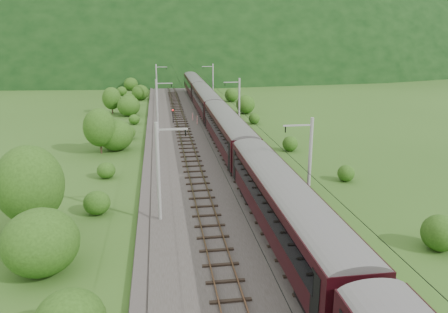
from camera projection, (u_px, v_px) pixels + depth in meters
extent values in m
plane|color=#2C4F18|center=(236.00, 218.00, 36.34)|extent=(600.00, 600.00, 0.00)
cube|color=#38332D|center=(219.00, 178.00, 45.81)|extent=(14.00, 220.00, 0.30)
cube|color=#523623|center=(189.00, 176.00, 45.27)|extent=(0.08, 220.00, 0.15)
cube|color=#523623|center=(203.00, 176.00, 45.47)|extent=(0.08, 220.00, 0.15)
cube|color=black|center=(196.00, 177.00, 45.41)|extent=(2.40, 220.00, 0.12)
cube|color=#523623|center=(235.00, 174.00, 45.95)|extent=(0.08, 220.00, 0.15)
cube|color=#523623|center=(248.00, 174.00, 46.16)|extent=(0.08, 220.00, 0.15)
cube|color=black|center=(241.00, 175.00, 46.09)|extent=(2.40, 220.00, 0.12)
cylinder|color=gray|center=(158.00, 172.00, 34.27)|extent=(0.28, 0.28, 8.00)
cube|color=gray|center=(172.00, 129.00, 33.51)|extent=(2.40, 0.12, 0.12)
cylinder|color=black|center=(185.00, 133.00, 33.74)|extent=(0.10, 0.10, 0.50)
cylinder|color=gray|center=(157.00, 107.00, 64.71)|extent=(0.28, 0.28, 8.00)
cube|color=gray|center=(164.00, 83.00, 63.95)|extent=(2.40, 0.12, 0.12)
cylinder|color=black|center=(171.00, 85.00, 64.18)|extent=(0.10, 0.10, 0.50)
cylinder|color=gray|center=(157.00, 83.00, 95.14)|extent=(0.28, 0.28, 8.00)
cube|color=gray|center=(162.00, 67.00, 94.39)|extent=(2.40, 0.12, 0.12)
cylinder|color=black|center=(166.00, 68.00, 94.61)|extent=(0.10, 0.10, 0.50)
cylinder|color=gray|center=(156.00, 71.00, 125.58)|extent=(0.28, 0.28, 8.00)
cube|color=gray|center=(160.00, 59.00, 124.82)|extent=(2.40, 0.12, 0.12)
cylinder|color=black|center=(164.00, 60.00, 125.05)|extent=(0.10, 0.10, 0.50)
cylinder|color=gray|center=(156.00, 63.00, 156.01)|extent=(0.28, 0.28, 8.00)
cube|color=gray|center=(159.00, 53.00, 155.26)|extent=(2.40, 0.12, 0.12)
cylinder|color=black|center=(162.00, 54.00, 155.48)|extent=(0.10, 0.10, 0.50)
cylinder|color=gray|center=(310.00, 165.00, 36.05)|extent=(0.28, 0.28, 8.00)
cube|color=gray|center=(298.00, 125.00, 34.95)|extent=(2.40, 0.12, 0.12)
cylinder|color=black|center=(285.00, 129.00, 34.89)|extent=(0.10, 0.10, 0.50)
cylinder|color=gray|center=(239.00, 105.00, 66.49)|extent=(0.28, 0.28, 8.00)
cube|color=gray|center=(232.00, 82.00, 65.38)|extent=(2.40, 0.12, 0.12)
cylinder|color=black|center=(225.00, 84.00, 65.32)|extent=(0.10, 0.10, 0.50)
cylinder|color=gray|center=(213.00, 82.00, 96.92)|extent=(0.28, 0.28, 8.00)
cube|color=gray|center=(207.00, 66.00, 95.82)|extent=(2.40, 0.12, 0.12)
cylinder|color=black|center=(203.00, 68.00, 95.76)|extent=(0.10, 0.10, 0.50)
cylinder|color=gray|center=(199.00, 70.00, 127.36)|extent=(0.28, 0.28, 8.00)
cube|color=gray|center=(195.00, 58.00, 126.25)|extent=(2.40, 0.12, 0.12)
cylinder|color=black|center=(192.00, 59.00, 126.19)|extent=(0.10, 0.10, 0.50)
cylinder|color=gray|center=(191.00, 63.00, 157.79)|extent=(0.28, 0.28, 8.00)
cube|color=gray|center=(187.00, 53.00, 156.69)|extent=(2.40, 0.12, 0.12)
cylinder|color=black|center=(185.00, 54.00, 156.63)|extent=(0.10, 0.10, 0.50)
cylinder|color=black|center=(195.00, 113.00, 43.56)|extent=(0.03, 198.00, 0.03)
cylinder|color=black|center=(242.00, 112.00, 44.25)|extent=(0.03, 198.00, 0.03)
ellipsoid|color=black|center=(166.00, 56.00, 283.63)|extent=(504.00, 360.00, 244.00)
cube|color=black|center=(283.00, 205.00, 30.58)|extent=(3.16, 24.00, 3.27)
cylinder|color=slate|center=(284.00, 186.00, 30.18)|extent=(3.16, 23.88, 3.16)
cube|color=black|center=(261.00, 201.00, 30.24)|extent=(0.05, 21.12, 1.25)
cube|color=black|center=(305.00, 199.00, 30.70)|extent=(0.05, 21.12, 1.25)
cube|color=black|center=(326.00, 302.00, 23.17)|extent=(2.40, 3.49, 0.98)
cube|color=black|center=(256.00, 192.00, 39.15)|extent=(2.40, 3.49, 0.98)
cube|color=black|center=(228.00, 130.00, 54.17)|extent=(3.16, 24.00, 3.27)
cylinder|color=slate|center=(228.00, 119.00, 53.77)|extent=(3.16, 23.88, 3.16)
cube|color=black|center=(215.00, 127.00, 53.83)|extent=(0.05, 21.12, 1.25)
cube|color=black|center=(240.00, 127.00, 54.29)|extent=(0.05, 21.12, 1.25)
cube|color=black|center=(240.00, 166.00, 46.76)|extent=(2.40, 3.49, 0.98)
cube|color=black|center=(218.00, 132.00, 62.74)|extent=(2.40, 3.49, 0.98)
cube|color=black|center=(206.00, 101.00, 77.76)|extent=(3.16, 24.00, 3.27)
cylinder|color=slate|center=(206.00, 92.00, 77.36)|extent=(3.16, 23.88, 3.16)
cube|color=black|center=(197.00, 99.00, 77.42)|extent=(0.05, 21.12, 1.25)
cube|color=black|center=(215.00, 98.00, 77.88)|extent=(0.05, 21.12, 1.25)
cube|color=black|center=(212.00, 121.00, 70.35)|extent=(2.40, 3.49, 0.98)
cube|color=black|center=(201.00, 105.00, 86.33)|extent=(2.40, 3.49, 0.98)
cube|color=black|center=(194.00, 85.00, 101.35)|extent=(3.16, 24.00, 3.27)
cylinder|color=slate|center=(194.00, 78.00, 100.95)|extent=(3.16, 23.88, 3.16)
cube|color=black|center=(187.00, 83.00, 101.01)|extent=(0.05, 21.12, 1.25)
cube|color=black|center=(201.00, 83.00, 101.47)|extent=(0.05, 21.12, 1.25)
cube|color=black|center=(198.00, 99.00, 93.95)|extent=(2.40, 3.49, 0.98)
cube|color=black|center=(192.00, 89.00, 109.92)|extent=(2.40, 3.49, 0.98)
cube|color=navy|center=(185.00, 72.00, 134.28)|extent=(3.16, 19.63, 3.27)
cylinder|color=slate|center=(185.00, 67.00, 133.88)|extent=(3.16, 19.54, 3.16)
cube|color=black|center=(180.00, 71.00, 133.94)|extent=(0.05, 17.28, 1.25)
cube|color=black|center=(190.00, 71.00, 134.40)|extent=(0.05, 17.28, 1.25)
cube|color=black|center=(186.00, 81.00, 128.33)|extent=(2.40, 3.49, 0.98)
cube|color=black|center=(184.00, 77.00, 141.40)|extent=(2.40, 3.49, 0.98)
cube|color=gold|center=(183.00, 70.00, 143.49)|extent=(3.23, 0.50, 2.94)
cube|color=gold|center=(187.00, 76.00, 125.19)|extent=(3.23, 0.50, 2.94)
cube|color=black|center=(184.00, 64.00, 136.52)|extent=(0.08, 1.60, 0.98)
cylinder|color=red|center=(193.00, 117.00, 75.00)|extent=(0.14, 0.14, 1.28)
cylinder|color=red|center=(197.00, 120.00, 71.93)|extent=(0.15, 0.15, 1.39)
cylinder|color=black|center=(173.00, 116.00, 73.05)|extent=(0.15, 0.15, 2.08)
sphere|color=red|center=(173.00, 110.00, 72.75)|extent=(0.25, 0.25, 0.25)
ellipsoid|color=#224512|center=(41.00, 242.00, 27.45)|extent=(4.79, 4.79, 4.31)
ellipsoid|color=#224512|center=(97.00, 203.00, 36.83)|extent=(2.26, 2.26, 2.03)
ellipsoid|color=#224512|center=(106.00, 170.00, 46.01)|extent=(1.92, 1.92, 1.73)
ellipsoid|color=#224512|center=(116.00, 135.00, 56.65)|extent=(4.57, 4.57, 4.12)
ellipsoid|color=#224512|center=(128.00, 132.00, 63.05)|extent=(2.17, 2.17, 1.96)
ellipsoid|color=#224512|center=(134.00, 119.00, 73.19)|extent=(1.87, 1.87, 1.69)
ellipsoid|color=#224512|center=(129.00, 106.00, 80.21)|extent=(4.17, 4.17, 3.75)
ellipsoid|color=#224512|center=(129.00, 100.00, 91.30)|extent=(2.94, 2.94, 2.65)
ellipsoid|color=#224512|center=(140.00, 92.00, 99.37)|extent=(3.87, 3.87, 3.48)
ellipsoid|color=#224512|center=(122.00, 91.00, 106.39)|extent=(2.48, 2.48, 2.23)
ellipsoid|color=#224512|center=(131.00, 84.00, 116.12)|extent=(3.75, 3.75, 3.38)
ellipsoid|color=#224512|center=(125.00, 80.00, 124.12)|extent=(4.29, 4.29, 3.86)
cylinder|color=black|center=(33.00, 212.00, 32.64)|extent=(0.24, 0.24, 3.83)
ellipsoid|color=#224512|center=(30.00, 185.00, 32.04)|extent=(4.93, 4.93, 5.92)
cylinder|color=black|center=(101.00, 141.00, 55.31)|extent=(0.24, 0.24, 3.16)
ellipsoid|color=#224512|center=(100.00, 127.00, 54.82)|extent=(4.07, 4.07, 4.88)
cylinder|color=black|center=(112.00, 107.00, 82.68)|extent=(0.24, 0.24, 2.73)
ellipsoid|color=#224512|center=(112.00, 98.00, 82.25)|extent=(3.51, 3.51, 4.21)
ellipsoid|color=#224512|center=(440.00, 235.00, 30.68)|extent=(2.61, 2.61, 2.35)
ellipsoid|color=#224512|center=(346.00, 174.00, 45.07)|extent=(1.76, 1.76, 1.59)
ellipsoid|color=#224512|center=(290.00, 144.00, 56.56)|extent=(2.00, 2.00, 1.80)
ellipsoid|color=#224512|center=(254.00, 119.00, 73.45)|extent=(1.90, 1.90, 1.71)
ellipsoid|color=#224512|center=(245.00, 105.00, 82.60)|extent=(3.56, 3.56, 3.20)
ellipsoid|color=#224512|center=(232.00, 96.00, 97.01)|extent=(3.03, 3.03, 2.72)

